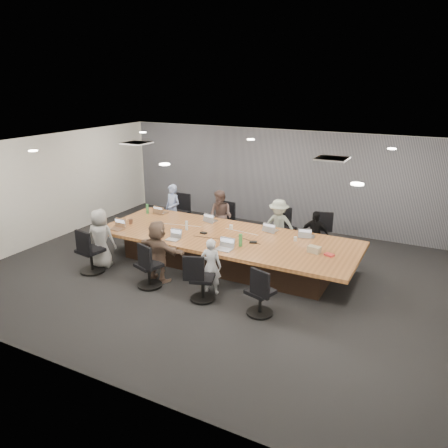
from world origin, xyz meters
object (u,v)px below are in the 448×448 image
at_px(chair_0, 180,215).
at_px(person_4, 101,238).
at_px(bottle_green_left, 147,209).
at_px(chair_3, 318,237).
at_px(canvas_bag, 314,249).
at_px(laptop_1, 211,220).
at_px(chair_7, 260,296).
at_px(bottle_clear, 187,225).
at_px(stapler, 230,241).
at_px(chair_1, 227,225).
at_px(person_5, 158,251).
at_px(laptop_6, 224,249).
at_px(laptop_2, 270,230).
at_px(person_6, 211,266).
at_px(conference_table, 226,249).
at_px(laptop_0, 161,213).
at_px(laptop_5, 173,240).
at_px(person_1, 221,217).
at_px(chair_6, 203,282).
at_px(person_2, 278,226).
at_px(person_3, 314,235).
at_px(bottle_green_right, 241,240).
at_px(chair_4, 91,254).
at_px(chair_5, 149,269).
at_px(snack_packet, 329,255).
at_px(laptop_4, 117,229).
at_px(person_0, 173,209).
at_px(chair_2, 283,232).
at_px(mug_brown, 131,221).

xyz_separation_m(chair_0, person_4, (-0.17, -3.05, 0.27)).
bearing_deg(bottle_green_left, chair_3, 14.34).
bearing_deg(canvas_bag, laptop_1, 163.25).
height_order(chair_3, chair_7, chair_3).
distance_m(bottle_clear, stapler, 1.32).
bearing_deg(chair_1, person_5, 97.82).
relative_size(laptop_6, bottle_green_left, 1.36).
xyz_separation_m(laptop_2, stapler, (-0.50, -1.14, 0.02)).
relative_size(chair_7, person_6, 0.66).
bearing_deg(laptop_6, chair_7, -36.04).
distance_m(chair_7, bottle_clear, 3.09).
relative_size(conference_table, bottle_green_left, 23.62).
distance_m(laptop_1, bottle_clear, 0.90).
relative_size(laptop_0, laptop_5, 1.19).
height_order(chair_3, person_1, person_1).
distance_m(laptop_0, bottle_green_left, 0.38).
xyz_separation_m(chair_6, person_1, (-1.20, 3.05, 0.31)).
height_order(person_4, laptop_6, person_4).
bearing_deg(canvas_bag, chair_6, -136.88).
bearing_deg(conference_table, person_2, 60.30).
relative_size(chair_7, person_3, 0.64).
bearing_deg(person_1, laptop_6, -54.57).
bearing_deg(chair_7, bottle_green_right, 146.48).
bearing_deg(bottle_clear, laptop_5, -83.58).
height_order(chair_4, person_3, person_3).
distance_m(person_2, person_6, 2.73).
relative_size(chair_5, stapler, 5.60).
bearing_deg(laptop_1, person_5, 100.07).
xyz_separation_m(laptop_0, person_1, (1.51, 0.55, -0.05)).
xyz_separation_m(stapler, snack_packet, (2.13, 0.23, -0.01)).
bearing_deg(chair_0, stapler, 142.86).
relative_size(person_1, bottle_green_left, 5.49).
bearing_deg(chair_7, chair_4, -161.93).
bearing_deg(chair_5, person_2, 80.23).
height_order(laptop_6, bottle_green_right, bottle_green_right).
height_order(person_1, laptop_4, person_1).
distance_m(laptop_0, snack_packet, 4.85).
distance_m(chair_6, chair_7, 1.22).
xyz_separation_m(person_0, bottle_clear, (1.35, -1.42, 0.15)).
height_order(chair_2, chair_4, chair_4).
bearing_deg(conference_table, stapler, -51.55).
height_order(laptop_1, stapler, stapler).
relative_size(conference_table, mug_brown, 50.31).
height_order(person_1, person_6, person_1).
height_order(chair_0, chair_3, chair_3).
distance_m(person_1, person_6, 2.96).
relative_size(mug_brown, canvas_bag, 0.47).
xyz_separation_m(person_6, laptop_6, (0.00, 0.55, 0.16)).
xyz_separation_m(laptop_5, bottle_clear, (-0.08, 0.73, 0.10)).
height_order(chair_0, person_0, person_0).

